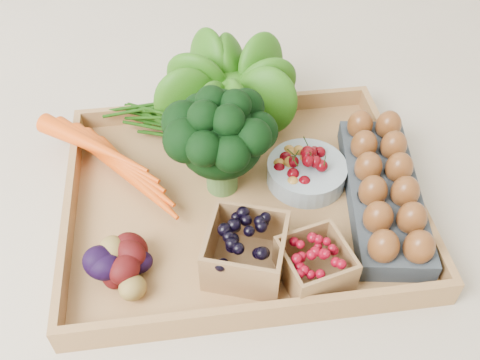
{
  "coord_description": "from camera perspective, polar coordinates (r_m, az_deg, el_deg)",
  "views": [
    {
      "loc": [
        -0.08,
        -0.57,
        0.67
      ],
      "look_at": [
        0.0,
        0.0,
        0.06
      ],
      "focal_mm": 40.0,
      "sensor_mm": 36.0,
      "label": 1
    }
  ],
  "objects": [
    {
      "name": "tray",
      "position": [
        0.88,
        0.0,
        -2.37
      ],
      "size": [
        0.55,
        0.45,
        0.01
      ],
      "primitive_type": "cube",
      "color": "#AF7E49",
      "rests_on": "ground"
    },
    {
      "name": "punnet_blackberry",
      "position": [
        0.76,
        0.63,
        -7.51
      ],
      "size": [
        0.14,
        0.14,
        0.07
      ],
      "primitive_type": "cube",
      "rotation": [
        0.0,
        0.0,
        -0.33
      ],
      "color": "black",
      "rests_on": "tray"
    },
    {
      "name": "carrots",
      "position": [
        0.91,
        -12.93,
        1.92
      ],
      "size": [
        0.24,
        0.17,
        0.06
      ],
      "primitive_type": null,
      "color": "#F2500E",
      "rests_on": "tray"
    },
    {
      "name": "potatoes",
      "position": [
        0.77,
        -12.9,
        -8.24
      ],
      "size": [
        0.13,
        0.13,
        0.07
      ],
      "primitive_type": null,
      "color": "#3A090A",
      "rests_on": "tray"
    },
    {
      "name": "broccoli",
      "position": [
        0.84,
        -2.01,
        2.44
      ],
      "size": [
        0.17,
        0.17,
        0.13
      ],
      "primitive_type": null,
      "color": "black",
      "rests_on": "tray"
    },
    {
      "name": "cherry_bowl",
      "position": [
        0.9,
        7.1,
        0.8
      ],
      "size": [
        0.13,
        0.13,
        0.03
      ],
      "primitive_type": "cylinder",
      "color": "#8C9EA5",
      "rests_on": "tray"
    },
    {
      "name": "egg_carton",
      "position": [
        0.89,
        14.94,
        -1.36
      ],
      "size": [
        0.16,
        0.33,
        0.04
      ],
      "primitive_type": "cube",
      "rotation": [
        0.0,
        0.0,
        -0.16
      ],
      "color": "#394148",
      "rests_on": "tray"
    },
    {
      "name": "punnet_raspberry",
      "position": [
        0.76,
        7.99,
        -8.87
      ],
      "size": [
        0.11,
        0.11,
        0.06
      ],
      "primitive_type": "cube",
      "rotation": [
        0.0,
        0.0,
        0.24
      ],
      "color": "maroon",
      "rests_on": "tray"
    },
    {
      "name": "lettuce",
      "position": [
        0.96,
        -0.91,
        10.07
      ],
      "size": [
        0.17,
        0.17,
        0.17
      ],
      "primitive_type": "sphere",
      "color": "#27560D",
      "rests_on": "tray"
    },
    {
      "name": "ground",
      "position": [
        0.88,
        0.0,
        -2.69
      ],
      "size": [
        4.0,
        4.0,
        0.0
      ],
      "primitive_type": "plane",
      "color": "beige",
      "rests_on": "ground"
    }
  ]
}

